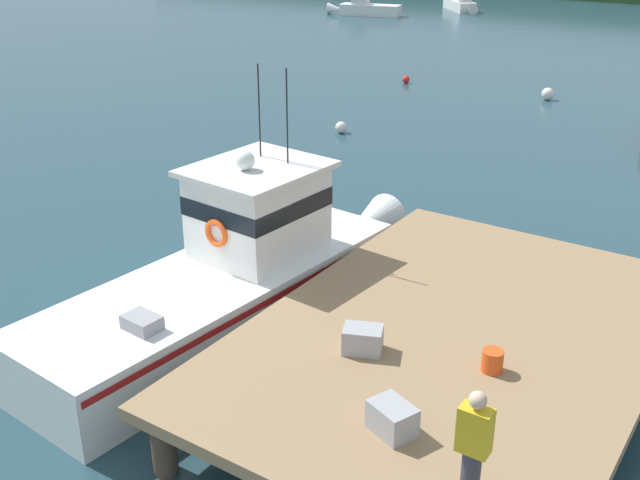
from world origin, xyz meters
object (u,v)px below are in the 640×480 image
main_fishing_boat (238,273)px  mooring_buoy_outer (406,79)px  moored_boat_near_channel (365,9)px  mooring_buoy_spare_mooring (341,127)px  crate_stack_near_edge (392,418)px  crate_single_far (363,340)px  bait_bucket (492,361)px  mooring_buoy_inshore (548,94)px  moored_boat_mid_harbor (461,5)px  deckhand_by_the_boat (473,451)px

main_fishing_boat → mooring_buoy_outer: bearing=109.4°
moored_boat_near_channel → mooring_buoy_spare_mooring: (15.34, -27.65, -0.27)m
moored_boat_near_channel → crate_stack_near_edge: bearing=-59.0°
crate_single_far → bait_bucket: bearing=17.4°
mooring_buoy_inshore → mooring_buoy_outer: mooring_buoy_inshore is taller
crate_single_far → mooring_buoy_spare_mooring: crate_single_far is taller
crate_stack_near_edge → mooring_buoy_outer: 27.05m
main_fishing_boat → mooring_buoy_outer: (-7.45, 21.15, -0.84)m
bait_bucket → moored_boat_mid_harbor: 51.93m
crate_single_far → deckhand_by_the_boat: size_ratio=0.37×
deckhand_by_the_boat → mooring_buoy_spare_mooring: deckhand_by_the_boat is taller
main_fishing_boat → crate_single_far: bearing=-20.7°
crate_stack_near_edge → moored_boat_mid_harbor: size_ratio=0.14×
crate_stack_near_edge → mooring_buoy_outer: size_ratio=1.77×
deckhand_by_the_boat → mooring_buoy_inshore: bearing=106.3°
moored_boat_near_channel → mooring_buoy_spare_mooring: moored_boat_near_channel is taller
mooring_buoy_outer → moored_boat_mid_harbor: bearing=108.8°
main_fishing_boat → mooring_buoy_inshore: (-0.99, 21.51, -0.75)m
crate_single_far → deckhand_by_the_boat: (2.74, -2.30, 0.66)m
moored_boat_near_channel → crate_single_far: bearing=-59.5°
crate_stack_near_edge → crate_single_far: bearing=131.7°
main_fishing_boat → moored_boat_near_channel: (-20.82, 40.11, -0.53)m
mooring_buoy_outer → mooring_buoy_spare_mooring: size_ratio=0.83×
crate_stack_near_edge → deckhand_by_the_boat: size_ratio=0.37×
crate_single_far → bait_bucket: 1.96m
mooring_buoy_outer → mooring_buoy_spare_mooring: (1.97, -8.69, 0.04)m
crate_single_far → bait_bucket: size_ratio=1.76×
crate_single_far → crate_stack_near_edge: size_ratio=1.00×
mooring_buoy_inshore → moored_boat_mid_harbor: bearing=121.1°
main_fishing_boat → deckhand_by_the_boat: size_ratio=6.08×
main_fishing_boat → crate_single_far: 3.88m
bait_bucket → mooring_buoy_outer: 25.49m
deckhand_by_the_boat → moored_boat_mid_harbor: bearing=114.1°
moored_boat_near_channel → mooring_buoy_inshore: (19.84, -18.59, -0.22)m
crate_single_far → mooring_buoy_inshore: bearing=101.4°
bait_bucket → mooring_buoy_outer: bearing=120.5°
deckhand_by_the_boat → mooring_buoy_inshore: size_ratio=3.19×
mooring_buoy_spare_mooring → crate_single_far: bearing=-56.7°
crate_single_far → crate_stack_near_edge: crate_stack_near_edge is taller
main_fishing_boat → crate_stack_near_edge: size_ratio=16.52×
mooring_buoy_inshore → mooring_buoy_outer: bearing=-176.8°
moored_boat_near_channel → moored_boat_mid_harbor: size_ratio=1.27×
moored_boat_near_channel → bait_bucket: bearing=-57.2°
moored_boat_near_channel → moored_boat_mid_harbor: (4.76, 6.35, -0.03)m
moored_boat_near_channel → mooring_buoy_spare_mooring: bearing=-61.0°
bait_bucket → main_fishing_boat: bearing=171.9°
bait_bucket → mooring_buoy_outer: (-12.93, 21.93, -1.20)m
mooring_buoy_spare_mooring → mooring_buoy_inshore: bearing=63.6°
deckhand_by_the_boat → mooring_buoy_inshore: 26.29m
moored_boat_near_channel → mooring_buoy_outer: bearing=-54.8°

